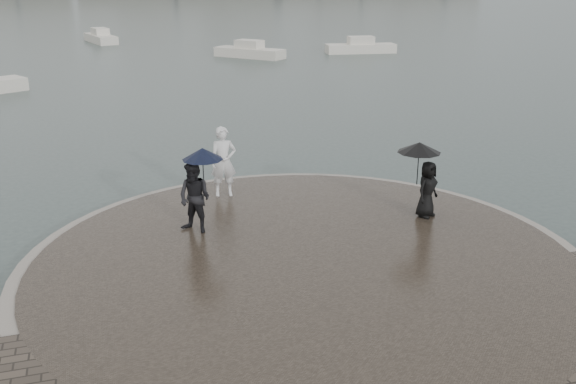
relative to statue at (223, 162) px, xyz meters
name	(u,v)px	position (x,y,z in m)	size (l,w,h in m)	color
ground	(370,359)	(0.85, -8.06, -1.34)	(400.00, 400.00, 0.00)	#2B3835
kerb_ring	(305,266)	(0.85, -4.56, -1.18)	(12.50, 12.50, 0.32)	gray
quay_tip	(305,265)	(0.85, -4.56, -1.15)	(11.90, 11.90, 0.36)	#2D261E
statue	(223,162)	(0.00, 0.00, 0.00)	(0.71, 0.47, 1.95)	silver
visitor_left	(196,188)	(-1.14, -2.36, 0.12)	(1.27, 1.11, 2.04)	black
visitor_right	(424,173)	(4.49, -3.07, 0.18)	(1.22, 1.09, 1.95)	black
boats	(185,53)	(3.66, 31.89, -0.96)	(32.44, 29.36, 1.50)	beige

